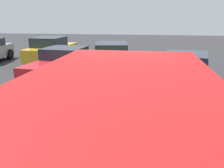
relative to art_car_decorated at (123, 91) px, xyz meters
The scene contains 6 objects.
ground_plane 0.68m from the art_car_decorated, behind, with size 60.00×60.00×0.00m, color #2D2D30.
art_car_decorated is the anchor object (origin of this frame).
parked_sedan_behind_left 3.39m from the art_car_decorated, 36.93° to the right, with size 4.35×2.66×1.36m.
parked_sedan_near_left 8.86m from the art_car_decorated, 34.70° to the left, with size 4.39×2.10×1.53m.
parked_sedan_behind_right 6.49m from the art_car_decorated, 11.32° to the left, with size 4.77×2.51×1.36m.
parked_sedan_far_right 4.27m from the art_car_decorated, 42.58° to the left, with size 4.13×2.33×1.42m.
Camera 1 is at (-6.26, -0.61, 2.72)m, focal length 37.96 mm.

